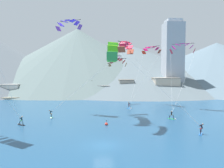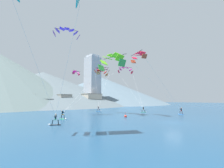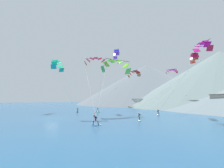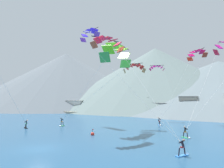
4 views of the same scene
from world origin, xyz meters
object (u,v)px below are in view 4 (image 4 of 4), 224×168
(parafoil_kite_near_trail, at_px, (108,43))
(parafoil_kite_distant_low_drift, at_px, (90,33))
(parafoil_kite_far_left, at_px, (196,54))
(kitesurfer_mid_center, at_px, (61,124))
(kitesurfer_far_right, at_px, (26,126))
(kitesurfer_near_trail, at_px, (184,150))
(parafoil_kite_mid_center, at_px, (117,53))
(kitesurfer_far_left, at_px, (160,123))
(kitesurfer_near_lead, at_px, (186,135))
(parafoil_kite_distant_mid_solo, at_px, (157,67))
(race_marker_buoy, at_px, (92,134))
(parafoil_kite_distant_high_outer, at_px, (134,67))

(parafoil_kite_near_trail, bearing_deg, parafoil_kite_distant_low_drift, 131.05)
(parafoil_kite_far_left, bearing_deg, kitesurfer_mid_center, -146.47)
(kitesurfer_far_right, height_order, parafoil_kite_far_left, parafoil_kite_far_left)
(kitesurfer_far_right, bearing_deg, parafoil_kite_distant_low_drift, 55.35)
(parafoil_kite_far_left, height_order, parafoil_kite_distant_low_drift, parafoil_kite_distant_low_drift)
(kitesurfer_near_trail, bearing_deg, parafoil_kite_mid_center, 137.10)
(kitesurfer_far_left, bearing_deg, parafoil_kite_distant_low_drift, -163.18)
(kitesurfer_mid_center, height_order, parafoil_kite_far_left, parafoil_kite_far_left)
(kitesurfer_near_lead, xyz_separation_m, parafoil_kite_mid_center, (-11.60, 1.92, 12.95))
(parafoil_kite_distant_low_drift, bearing_deg, kitesurfer_far_right, -124.65)
(kitesurfer_far_right, xyz_separation_m, parafoil_kite_distant_low_drift, (7.20, 10.41, 19.20))
(kitesurfer_near_trail, relative_size, parafoil_kite_distant_mid_solo, 0.47)
(kitesurfer_near_lead, height_order, race_marker_buoy, kitesurfer_near_lead)
(parafoil_kite_mid_center, bearing_deg, kitesurfer_near_lead, -9.38)
(parafoil_kite_near_trail, bearing_deg, kitesurfer_near_trail, -24.22)
(kitesurfer_far_left, xyz_separation_m, parafoil_kite_near_trail, (-3.03, -16.97, 12.92))
(parafoil_kite_distant_high_outer, xyz_separation_m, race_marker_buoy, (-2.87, -10.54, -11.26))
(parafoil_kite_mid_center, bearing_deg, parafoil_kite_distant_mid_solo, 83.67)
(parafoil_kite_near_trail, distance_m, parafoil_kite_mid_center, 7.13)
(kitesurfer_mid_center, height_order, parafoil_kite_near_trail, parafoil_kite_near_trail)
(kitesurfer_near_lead, bearing_deg, parafoil_kite_near_trail, -152.99)
(kitesurfer_near_trail, relative_size, parafoil_kite_mid_center, 0.13)
(parafoil_kite_distant_low_drift, bearing_deg, parafoil_kite_mid_center, -32.37)
(kitesurfer_near_trail, bearing_deg, kitesurfer_mid_center, 153.90)
(kitesurfer_mid_center, bearing_deg, kitesurfer_near_lead, -5.69)
(kitesurfer_far_right, height_order, parafoil_kite_distant_mid_solo, parafoil_kite_distant_mid_solo)
(kitesurfer_mid_center, distance_m, parafoil_kite_mid_center, 17.81)
(parafoil_kite_distant_low_drift, bearing_deg, parafoil_kite_distant_high_outer, -4.57)
(race_marker_buoy, bearing_deg, parafoil_kite_distant_low_drift, 124.25)
(parafoil_kite_mid_center, height_order, parafoil_kite_distant_mid_solo, parafoil_kite_mid_center)
(parafoil_kite_distant_mid_solo, height_order, race_marker_buoy, parafoil_kite_distant_mid_solo)
(kitesurfer_far_right, bearing_deg, parafoil_kite_distant_mid_solo, 52.11)
(kitesurfer_near_lead, height_order, kitesurfer_far_right, kitesurfer_near_lead)
(kitesurfer_near_trail, height_order, parafoil_kite_distant_mid_solo, parafoil_kite_distant_mid_solo)
(kitesurfer_mid_center, distance_m, race_marker_buoy, 12.36)
(parafoil_kite_near_trail, distance_m, parafoil_kite_distant_high_outer, 12.03)
(kitesurfer_near_trail, relative_size, parafoil_kite_distant_low_drift, 0.29)
(parafoil_kite_mid_center, bearing_deg, kitesurfer_mid_center, 177.85)
(parafoil_kite_distant_mid_solo, relative_size, race_marker_buoy, 3.66)
(parafoil_kite_mid_center, relative_size, parafoil_kite_distant_mid_solo, 3.62)
(parafoil_kite_far_left, bearing_deg, kitesurfer_far_left, -137.45)
(parafoil_kite_distant_low_drift, distance_m, parafoil_kite_distant_mid_solo, 18.72)
(kitesurfer_near_lead, relative_size, parafoil_kite_far_left, 0.12)
(parafoil_kite_distant_high_outer, distance_m, parafoil_kite_distant_mid_solo, 14.36)
(parafoil_kite_near_trail, xyz_separation_m, parafoil_kite_distant_mid_solo, (0.26, 26.10, -0.29))
(parafoil_kite_distant_low_drift, relative_size, parafoil_kite_distant_mid_solo, 1.64)
(parafoil_kite_mid_center, xyz_separation_m, race_marker_buoy, (-1.44, -5.56, -13.28))
(race_marker_buoy, bearing_deg, parafoil_kite_mid_center, 75.47)
(kitesurfer_near_lead, distance_m, kitesurfer_mid_center, 23.95)
(kitesurfer_near_trail, distance_m, parafoil_kite_near_trail, 17.44)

